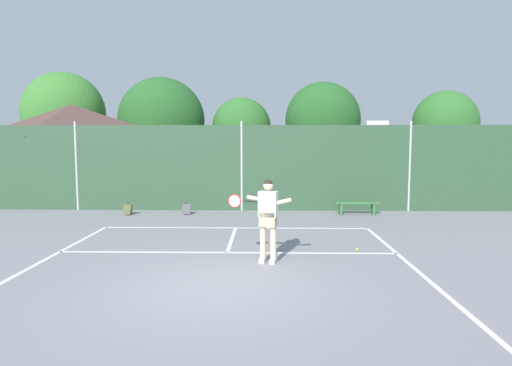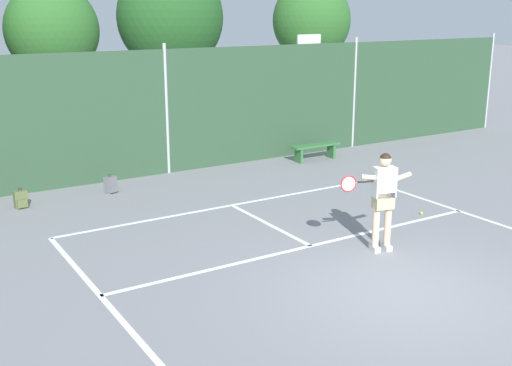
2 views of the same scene
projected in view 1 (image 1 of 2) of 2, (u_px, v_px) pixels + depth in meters
name	position (u px, v px, depth m)	size (l,w,h in m)	color
ground_plane	(215.00, 287.00, 8.02)	(120.00, 120.00, 0.00)	gray
court_markings	(219.00, 276.00, 8.66)	(8.30, 11.10, 0.01)	white
chainlink_fence	(242.00, 168.00, 16.82)	(26.09, 0.09, 3.48)	#2D4C33
basketball_hoop	(377.00, 151.00, 17.82)	(0.90, 0.67, 3.55)	#284CB2
clubhouse_building	(72.00, 149.00, 21.01)	(6.98, 5.87, 4.48)	silver
treeline_backdrop	(211.00, 120.00, 25.72)	(27.02, 4.61, 6.83)	brown
tennis_player	(268.00, 213.00, 9.51)	(1.42, 0.36, 1.85)	silver
tennis_ball	(357.00, 249.00, 10.66)	(0.07, 0.07, 0.07)	#CCE033
backpack_olive	(128.00, 210.00, 15.90)	(0.29, 0.25, 0.46)	#566038
backpack_grey	(186.00, 209.00, 15.96)	(0.33, 0.32, 0.46)	slate
courtside_bench	(357.00, 205.00, 15.93)	(1.60, 0.36, 0.48)	#336B38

